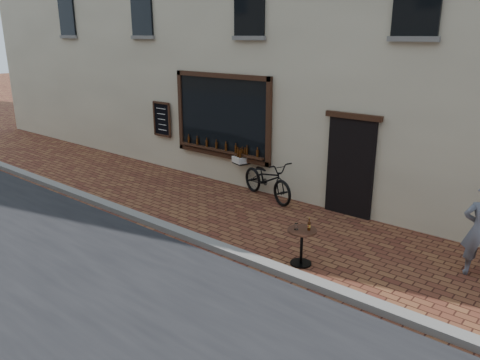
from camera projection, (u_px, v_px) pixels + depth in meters
The scene contains 4 objects.
ground at pixel (179, 241), 9.32m from camera, with size 90.00×90.00×0.00m, color #55271B.
kerb at pixel (186, 235), 9.44m from camera, with size 90.00×0.25×0.12m, color slate.
cargo_bicycle at pixel (267, 178), 11.61m from camera, with size 2.29×1.27×1.08m.
bistro_table at pixel (302, 240), 8.24m from camera, with size 0.52×0.52×0.89m.
Camera 1 is at (6.39, -5.79, 3.93)m, focal length 35.00 mm.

